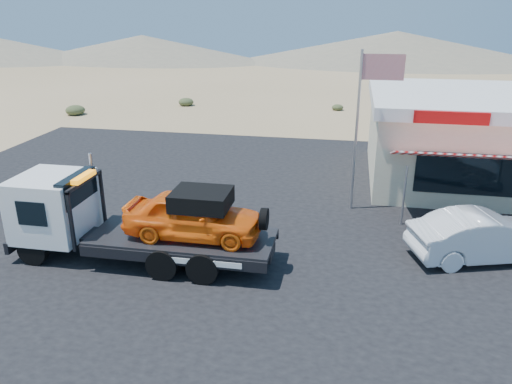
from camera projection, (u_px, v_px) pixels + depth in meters
ground at (202, 250)px, 16.17m from camera, size 120.00×120.00×0.00m
asphalt_lot at (277, 218)px, 18.57m from camera, size 32.00×24.00×0.02m
tow_truck at (135, 217)px, 15.12m from camera, size 7.97×2.36×2.66m
white_sedan at (485, 237)px, 15.36m from camera, size 4.84×2.91×1.51m
jerky_store at (489, 138)px, 21.88m from camera, size 10.40×9.97×3.90m
flagpole at (364, 113)px, 18.12m from camera, size 1.55×0.10×6.00m
desert_scrub at (2, 137)px, 28.78m from camera, size 28.86×32.37×0.74m
distant_hills at (248, 48)px, 67.92m from camera, size 126.00×48.00×4.20m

